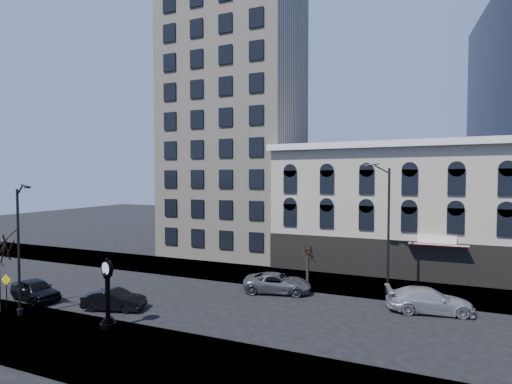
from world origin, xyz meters
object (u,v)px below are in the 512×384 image
at_px(car_near_b, 114,300).
at_px(car_near_a, 35,290).
at_px(warning_sign, 6,285).
at_px(street_clock, 108,296).
at_px(street_lamp_near, 21,215).

bearing_deg(car_near_b, car_near_a, 80.77).
height_order(warning_sign, car_near_a, warning_sign).
height_order(street_clock, car_near_a, street_clock).
distance_m(street_clock, street_lamp_near, 7.85).
bearing_deg(street_lamp_near, warning_sign, -175.40).
distance_m(warning_sign, car_near_a, 2.33).
relative_size(street_clock, car_near_b, 0.99).
bearing_deg(warning_sign, car_near_b, 13.09).
bearing_deg(street_lamp_near, car_near_b, 56.64).
relative_size(warning_sign, car_near_b, 0.56).
distance_m(street_lamp_near, car_near_b, 8.12).
distance_m(car_near_a, car_near_b, 6.94).
relative_size(street_clock, street_lamp_near, 0.48).
bearing_deg(warning_sign, street_lamp_near, -22.51).
height_order(street_clock, car_near_b, street_clock).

